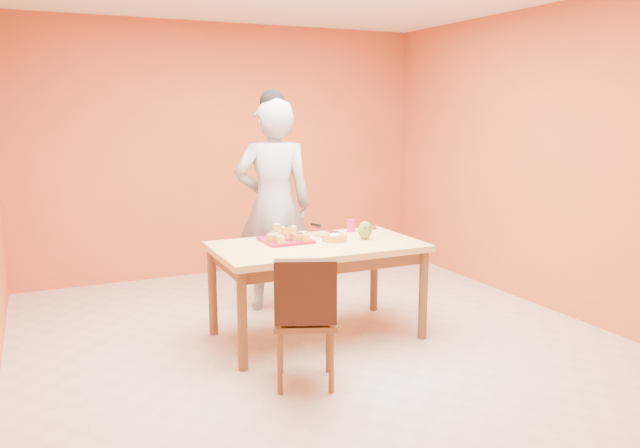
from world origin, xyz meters
name	(u,v)px	position (x,y,z in m)	size (l,w,h in m)	color
floor	(323,345)	(0.00, 0.00, 0.00)	(5.00, 5.00, 0.00)	beige
wall_back	(227,150)	(0.00, 2.50, 1.35)	(4.50, 4.50, 0.00)	#D95732
wall_right	(554,160)	(2.25, 0.00, 1.35)	(5.00, 5.00, 0.00)	#D95732
dining_table	(317,255)	(0.03, 0.19, 0.67)	(1.60, 0.90, 0.76)	#D3BB6E
dining_chair	(306,317)	(-0.39, -0.59, 0.46)	(0.54, 0.60, 0.89)	brown
pastry_pile	(286,232)	(-0.16, 0.36, 0.84)	(0.33, 0.33, 0.11)	#DBB05D
person	(274,206)	(-0.01, 1.02, 0.94)	(0.69, 0.45, 1.89)	gray
pastry_platter	(286,240)	(-0.16, 0.36, 0.77)	(0.36, 0.36, 0.02)	maroon
red_dinner_plate	(282,236)	(-0.12, 0.53, 0.77)	(0.23, 0.23, 0.01)	maroon
white_cake_plate	(334,242)	(0.18, 0.17, 0.77)	(0.25, 0.25, 0.01)	white
sponge_cake	(334,238)	(0.18, 0.17, 0.80)	(0.20, 0.20, 0.05)	gold
cake_server	(326,230)	(0.19, 0.35, 0.83)	(0.06, 0.29, 0.01)	silver
egg_ornament	(365,230)	(0.46, 0.18, 0.83)	(0.12, 0.09, 0.15)	olive
magenta_glass	(351,225)	(0.50, 0.51, 0.81)	(0.07, 0.07, 0.11)	#BA1B5F
checker_tin	(371,227)	(0.71, 0.54, 0.77)	(0.09, 0.09, 0.03)	#3B1B10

